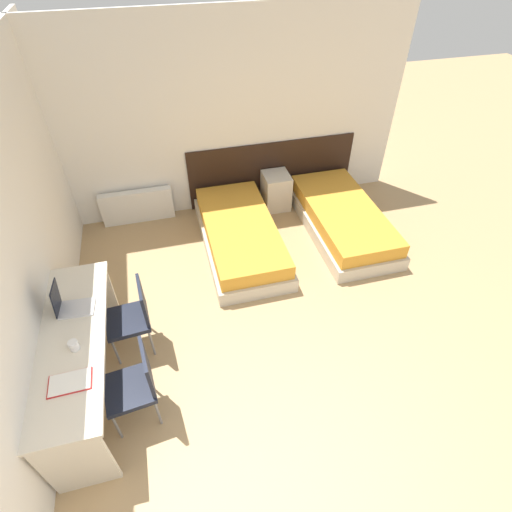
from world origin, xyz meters
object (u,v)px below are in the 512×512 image
bed_near_door (342,219)px  chair_near_notebook (135,383)px  chair_near_laptop (133,315)px  laptop (70,305)px  bed_near_window (241,235)px  nightstand (276,191)px

bed_near_door → chair_near_notebook: bearing=-144.1°
bed_near_door → chair_near_laptop: bearing=-155.6°
chair_near_laptop → chair_near_notebook: (-0.00, -0.77, 0.00)m
laptop → bed_near_door: bearing=26.4°
bed_near_door → chair_near_laptop: 3.17m
bed_near_door → chair_near_notebook: chair_near_notebook is taller
chair_near_notebook → bed_near_window: bearing=49.6°
nightstand → chair_near_notebook: (-2.13, -2.88, 0.20)m
chair_near_laptop → bed_near_window: bearing=38.7°
chair_near_notebook → laptop: bearing=117.8°
chair_near_notebook → laptop: (-0.48, 0.71, 0.36)m
bed_near_window → laptop: size_ratio=6.19×
chair_near_laptop → bed_near_door: bearing=20.1°
nightstand → chair_near_laptop: bearing=-135.3°
bed_near_window → bed_near_door: same height
bed_near_door → nightstand: nightstand is taller
bed_near_window → laptop: bearing=-144.0°
chair_near_notebook → laptop: size_ratio=2.58×
nightstand → laptop: 3.45m
bed_near_window → chair_near_laptop: (-1.40, -1.30, 0.29)m
bed_near_window → bed_near_door: 1.47m
bed_near_window → chair_near_laptop: 1.93m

